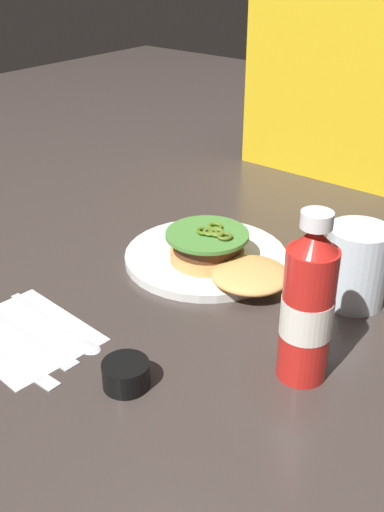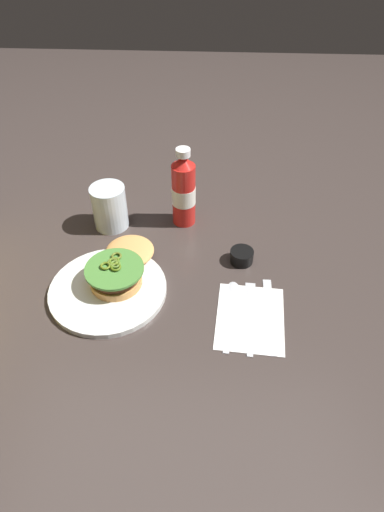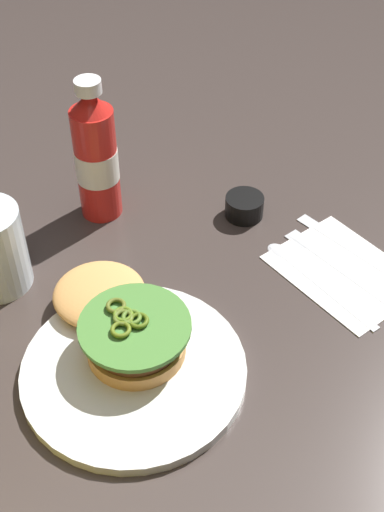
{
  "view_description": "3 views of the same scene",
  "coord_description": "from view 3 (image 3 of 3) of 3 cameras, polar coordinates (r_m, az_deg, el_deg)",
  "views": [
    {
      "loc": [
        0.44,
        -0.55,
        0.46
      ],
      "look_at": [
        -0.01,
        -0.0,
        0.07
      ],
      "focal_mm": 42.7,
      "sensor_mm": 36.0,
      "label": 1
    },
    {
      "loc": [
        -0.69,
        -0.11,
        0.69
      ],
      "look_at": [
        -0.04,
        -0.07,
        0.08
      ],
      "focal_mm": 30.22,
      "sensor_mm": 36.0,
      "label": 2
    },
    {
      "loc": [
        -0.46,
        0.37,
        0.62
      ],
      "look_at": [
        -0.04,
        -0.01,
        0.09
      ],
      "focal_mm": 47.9,
      "sensor_mm": 36.0,
      "label": 3
    }
  ],
  "objects": [
    {
      "name": "fork_utensil",
      "position": [
        0.91,
        11.71,
        -0.44
      ],
      "size": [
        0.19,
        0.03,
        0.0
      ],
      "color": "silver",
      "rests_on": "napkin"
    },
    {
      "name": "condiment_cup",
      "position": [
        0.96,
        4.4,
        4.16
      ],
      "size": [
        0.05,
        0.05,
        0.03
      ],
      "primitive_type": "cylinder",
      "color": "black",
      "rests_on": "ground_plane"
    },
    {
      "name": "ground_plane",
      "position": [
        0.86,
        -2.39,
        -3.02
      ],
      "size": [
        3.0,
        3.0,
        0.0
      ],
      "primitive_type": "plane",
      "color": "#3B322E"
    },
    {
      "name": "butter_knife",
      "position": [
        0.94,
        13.07,
        0.82
      ],
      "size": [
        0.2,
        0.02,
        0.0
      ],
      "color": "silver",
      "rests_on": "napkin"
    },
    {
      "name": "ketchup_bottle",
      "position": [
        0.93,
        -8.02,
        8.21
      ],
      "size": [
        0.06,
        0.06,
        0.21
      ],
      "color": "red",
      "rests_on": "ground_plane"
    },
    {
      "name": "napkin",
      "position": [
        0.91,
        12.57,
        -1.23
      ],
      "size": [
        0.18,
        0.15,
        0.0
      ],
      "primitive_type": "cube",
      "rotation": [
        0.0,
        0.0,
        -0.08
      ],
      "color": "white",
      "rests_on": "ground_plane"
    },
    {
      "name": "spoon_utensil",
      "position": [
        0.89,
        9.49,
        -1.17
      ],
      "size": [
        0.19,
        0.04,
        0.0
      ],
      "color": "silver",
      "rests_on": "napkin"
    },
    {
      "name": "burger_sandwich",
      "position": [
        0.79,
        -5.92,
        -5.37
      ],
      "size": [
        0.21,
        0.13,
        0.05
      ],
      "color": "tan",
      "rests_on": "dinner_plate"
    },
    {
      "name": "dinner_plate",
      "position": [
        0.78,
        -4.87,
        -9.48
      ],
      "size": [
        0.25,
        0.25,
        0.01
      ],
      "primitive_type": "cylinder",
      "color": "silver",
      "rests_on": "ground_plane"
    }
  ]
}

